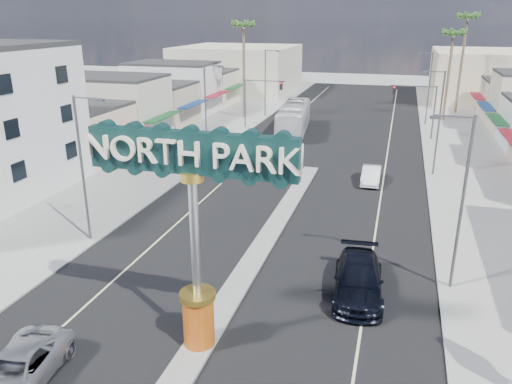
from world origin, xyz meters
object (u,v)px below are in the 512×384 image
Objects in this scene: traffic_signal_right at (418,101)px; suv_left at (16,371)px; city_bus at (294,118)px; streetlight_l_mid at (207,106)px; palm_right_mid at (453,38)px; palm_right_far at (467,22)px; traffic_signal_left at (259,94)px; car_parked_right at (371,175)px; streetlight_l_far at (266,79)px; streetlight_l_near at (84,162)px; suv_right at (358,279)px; streetlight_r_mid at (437,118)px; car_parked_left at (253,156)px; streetlight_r_near at (460,196)px; streetlight_r_far at (428,85)px; palm_left_far at (244,30)px; gateway_sign at (194,217)px.

traffic_signal_right reaches higher than suv_left.
streetlight_l_mid is at bearing -119.35° from city_bus.
palm_right_mid is at bearing 72.37° from traffic_signal_right.
palm_right_far is at bearing 51.52° from streetlight_l_mid.
palm_right_far reaches higher than traffic_signal_left.
streetlight_l_far is at bearing 121.56° from car_parked_right.
car_parked_right is (15.93, 16.40, -4.37)m from streetlight_l_near.
streetlight_l_mid reaches higher than suv_left.
streetlight_l_far is 47.11m from suv_right.
streetlight_l_far is at bearing -170.31° from palm_right_mid.
streetlight_r_mid is 1.91× the size of car_parked_left.
palm_right_far reaches higher than streetlight_r_near.
streetlight_l_far is 1.00× the size of streetlight_r_far.
city_bus is (-15.15, 13.25, -3.32)m from streetlight_r_mid.
streetlight_r_far is at bearing 90.00° from streetlight_r_near.
streetlight_r_mid is (0.00, 20.00, 0.00)m from streetlight_r_near.
traffic_signal_left is 0.46× the size of palm_left_far.
gateway_sign is 0.73× the size of city_bus.
traffic_signal_right is at bearing 60.01° from streetlight_l_near.
gateway_sign reaches higher than car_parked_right.
gateway_sign reaches higher than car_parked_left.
traffic_signal_left reaches higher than suv_right.
streetlight_l_near reaches higher than traffic_signal_left.
streetlight_r_far is 2.13× the size of car_parked_right.
suv_right reaches higher than car_parked_left.
streetlight_l_mid reaches higher than car_parked_right.
car_parked_right is (-4.93, 16.40, -4.37)m from streetlight_r_near.
car_parked_right is at bearing -104.22° from palm_right_mid.
suv_left is 31.13m from car_parked_left.
car_parked_left is at bearing -124.61° from streetlight_r_far.
traffic_signal_left is at bearing 119.99° from streetlight_r_near.
streetlight_r_near is at bearing -57.61° from car_parked_left.
gateway_sign is 1.95× the size of car_parked_left.
gateway_sign is at bearing -103.03° from car_parked_right.
suv_right is at bearing 33.66° from suv_left.
car_parked_left is (-11.57, 20.83, -0.05)m from suv_right.
gateway_sign reaches higher than traffic_signal_right.
streetlight_r_near is 0.69× the size of palm_left_far.
traffic_signal_right is 14.10m from palm_right_mid.
palm_left_far is at bearing -156.80° from palm_right_far.
palm_right_far is (4.57, 32.00, 7.32)m from streetlight_r_mid.
suv_right is (-4.37, -43.92, -4.22)m from streetlight_r_far.
palm_right_mid is at bearing -108.43° from palm_right_far.
streetlight_r_far reaches higher than city_bus.
streetlight_r_mid is 1.54× the size of suv_right.
streetlight_l_mid is 20.87m from streetlight_r_mid.
suv_left is at bearing -107.74° from palm_right_mid.
streetlight_l_far reaches higher than city_bus.
streetlight_l_far is at bearing 90.00° from streetlight_l_mid.
streetlight_r_mid is at bearing 0.00° from streetlight_l_mid.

